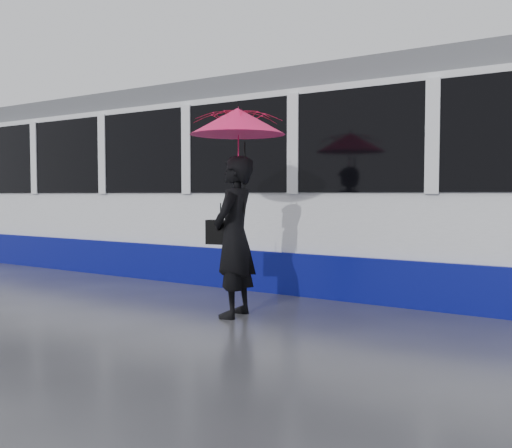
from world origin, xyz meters
The scene contains 6 objects.
ground centered at (0.00, 0.00, 0.00)m, with size 90.00×90.00×0.00m, color #2D2D32.
rails centered at (0.00, 2.50, 0.01)m, with size 34.00×1.51×0.02m.
tram centered at (-1.50, 2.50, 1.64)m, with size 26.00×2.56×3.35m.
woman centered at (0.13, -0.37, 0.97)m, with size 0.70×0.46×1.93m, color black.
umbrella centered at (0.18, -0.37, 2.12)m, with size 1.33×1.33×1.30m.
handbag centered at (-0.09, -0.35, 1.01)m, with size 0.37×0.21×0.48m.
Camera 1 is at (4.09, -5.93, 1.48)m, focal length 40.00 mm.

